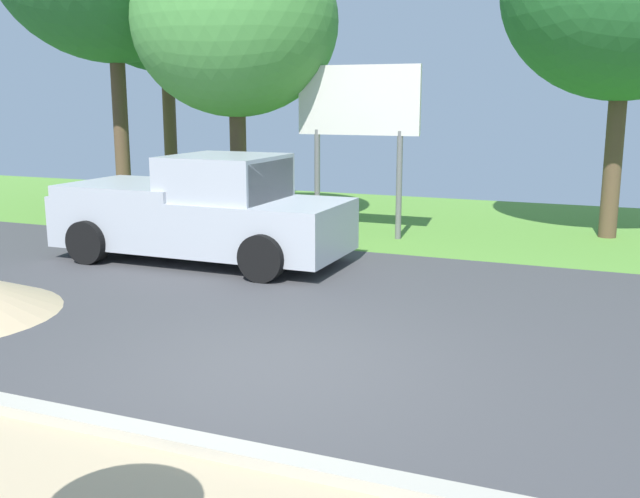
% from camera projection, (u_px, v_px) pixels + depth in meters
% --- Properties ---
extents(ground_plane, '(40.00, 22.00, 0.20)m').
position_uv_depth(ground_plane, '(363.00, 300.00, 10.56)').
color(ground_plane, '#424244').
extents(pickup_truck, '(5.20, 2.28, 1.88)m').
position_uv_depth(pickup_truck, '(203.00, 212.00, 12.82)').
color(pickup_truck, '#ADB2BA').
rests_on(pickup_truck, ground_plane).
extents(roadside_billboard, '(2.60, 0.12, 3.50)m').
position_uv_depth(roadside_billboard, '(358.00, 113.00, 14.77)').
color(roadside_billboard, slate).
rests_on(roadside_billboard, ground_plane).
extents(tree_center_back, '(4.37, 4.37, 6.41)m').
position_uv_depth(tree_center_back, '(235.00, 22.00, 15.32)').
color(tree_center_back, brown).
rests_on(tree_center_back, ground_plane).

